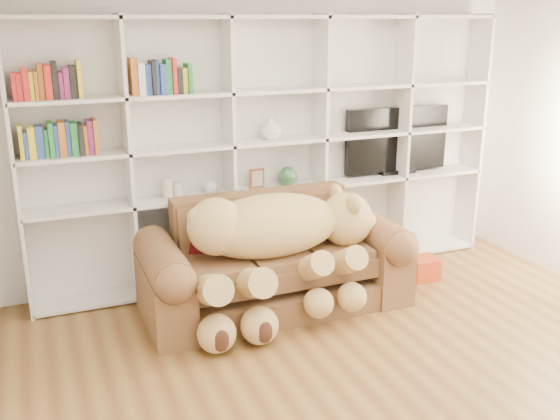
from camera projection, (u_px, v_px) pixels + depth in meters
name	position (u px, v px, depth m)	size (l,w,h in m)	color
floor	(409.00, 404.00, 3.99)	(5.00, 5.00, 0.00)	brown
wall_back	(268.00, 131.00, 5.80)	(5.00, 0.02, 2.70)	white
bookshelf	(248.00, 141.00, 5.60)	(4.43, 0.35, 2.40)	silver
sofa	(274.00, 267.00, 5.27)	(2.20, 0.95, 0.93)	brown
teddy_bear	(276.00, 240.00, 5.00)	(1.76, 0.94, 1.02)	#DBB36D
throw_pillow	(208.00, 236.00, 5.13)	(0.36, 0.12, 0.36)	#5E1014
gift_box	(423.00, 268.00, 5.87)	(0.26, 0.24, 0.21)	#B13717
tv	(397.00, 141.00, 6.19)	(1.12, 0.18, 0.66)	black
picture_frame	(257.00, 178.00, 5.68)	(0.14, 0.03, 0.18)	#55321D
green_vase	(288.00, 176.00, 5.79)	(0.18, 0.18, 0.18)	#305E39
figurine_tall	(167.00, 188.00, 5.38)	(0.09, 0.09, 0.18)	beige
figurine_short	(178.00, 190.00, 5.42)	(0.08, 0.08, 0.13)	beige
snow_globe	(210.00, 187.00, 5.53)	(0.12, 0.12, 0.12)	silver
shelf_vase	(271.00, 128.00, 5.59)	(0.20, 0.20, 0.21)	silver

